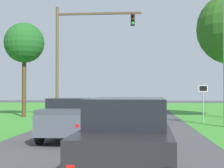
{
  "coord_description": "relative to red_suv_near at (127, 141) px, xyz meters",
  "views": [
    {
      "loc": [
        1.51,
        -2.6,
        2.24
      ],
      "look_at": [
        -0.21,
        17.4,
        2.64
      ],
      "focal_mm": 53.21,
      "sensor_mm": 36.0,
      "label": 1
    }
  ],
  "objects": [
    {
      "name": "ground_plane",
      "position": [
        -1.2,
        7.79,
        -1.07
      ],
      "size": [
        120.0,
        120.0,
        0.0
      ],
      "primitive_type": "plane",
      "color": "#424244"
    },
    {
      "name": "red_suv_near",
      "position": [
        0.0,
        0.0,
        0.0
      ],
      "size": [
        2.29,
        4.48,
        2.06
      ],
      "color": "black",
      "rests_on": "ground_plane"
    },
    {
      "name": "keep_moving_sign",
      "position": [
        4.65,
        15.77,
        0.68
      ],
      "size": [
        0.6,
        0.09,
        2.74
      ],
      "color": "gray",
      "rests_on": "ground_plane"
    },
    {
      "name": "traffic_light",
      "position": [
        -4.77,
        18.29,
        4.72
      ],
      "size": [
        6.84,
        0.4,
        8.97
      ],
      "color": "brown",
      "rests_on": "ground_plane"
    },
    {
      "name": "pickup_truck_lead",
      "position": [
        -2.92,
        7.29,
        -0.09
      ],
      "size": [
        2.19,
        5.1,
        1.9
      ],
      "color": "#4C515B",
      "rests_on": "ground_plane"
    },
    {
      "name": "extra_tree_1",
      "position": [
        -9.59,
        19.75,
        5.2
      ],
      "size": [
        3.41,
        3.41,
        8.04
      ],
      "color": "#4C351E",
      "rests_on": "ground_plane"
    }
  ]
}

